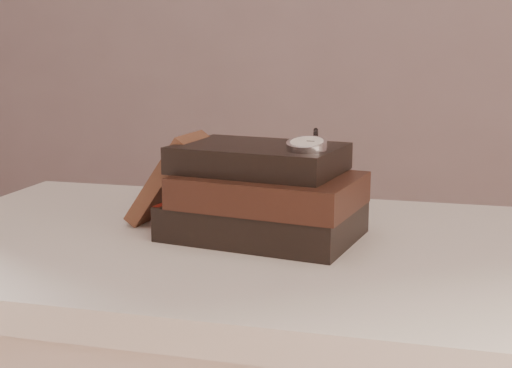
# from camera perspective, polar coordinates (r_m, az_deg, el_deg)

# --- Properties ---
(table) EXTENTS (1.00, 0.60, 0.75)m
(table) POSITION_cam_1_polar(r_m,az_deg,el_deg) (1.02, -0.45, -9.41)
(table) COLOR silver
(table) RESTS_ON ground
(book_stack) EXTENTS (0.28, 0.22, 0.13)m
(book_stack) POSITION_cam_1_polar(r_m,az_deg,el_deg) (0.99, 0.64, -0.88)
(book_stack) COLOR black
(book_stack) RESTS_ON table
(journal) EXTENTS (0.11, 0.10, 0.14)m
(journal) POSITION_cam_1_polar(r_m,az_deg,el_deg) (1.07, -7.03, 0.47)
(journal) COLOR #402318
(journal) RESTS_ON table
(pocket_watch) EXTENTS (0.06, 0.16, 0.02)m
(pocket_watch) POSITION_cam_1_polar(r_m,az_deg,el_deg) (0.94, 4.15, 3.25)
(pocket_watch) COLOR silver
(pocket_watch) RESTS_ON book_stack
(eyeglasses) EXTENTS (0.13, 0.14, 0.05)m
(eyeglasses) POSITION_cam_1_polar(r_m,az_deg,el_deg) (1.10, -1.96, 1.08)
(eyeglasses) COLOR silver
(eyeglasses) RESTS_ON book_stack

